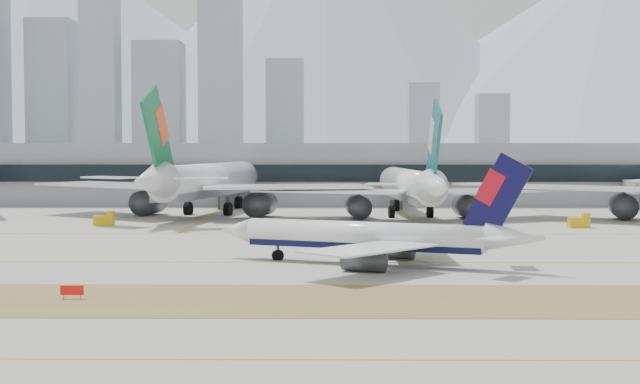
{
  "coord_description": "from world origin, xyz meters",
  "views": [
    {
      "loc": [
        3.78,
        -114.38,
        14.44
      ],
      "look_at": [
        2.36,
        18.0,
        7.5
      ],
      "focal_mm": 50.0,
      "sensor_mm": 36.0,
      "label": 1
    }
  ],
  "objects_px": {
    "terminal": "(315,172)",
    "taxiing_airliner": "(375,238)",
    "widebody_eva": "(206,183)",
    "widebody_cathay": "(412,188)"
  },
  "relations": [
    {
      "from": "terminal",
      "to": "taxiing_airliner",
      "type": "bearing_deg",
      "value": -85.67
    },
    {
      "from": "widebody_eva",
      "to": "widebody_cathay",
      "type": "xyz_separation_m",
      "value": [
        41.82,
        -5.84,
        -0.72
      ]
    },
    {
      "from": "terminal",
      "to": "widebody_cathay",
      "type": "bearing_deg",
      "value": -69.02
    },
    {
      "from": "widebody_eva",
      "to": "widebody_cathay",
      "type": "distance_m",
      "value": 42.23
    },
    {
      "from": "terminal",
      "to": "widebody_eva",
      "type": "bearing_deg",
      "value": -114.92
    },
    {
      "from": "taxiing_airliner",
      "to": "widebody_eva",
      "type": "xyz_separation_m",
      "value": [
        -30.95,
        75.69,
        3.44
      ]
    },
    {
      "from": "widebody_cathay",
      "to": "terminal",
      "type": "bearing_deg",
      "value": 16.41
    },
    {
      "from": "widebody_eva",
      "to": "terminal",
      "type": "relative_size",
      "value": 0.25
    },
    {
      "from": "widebody_eva",
      "to": "widebody_cathay",
      "type": "bearing_deg",
      "value": -85.96
    },
    {
      "from": "widebody_eva",
      "to": "terminal",
      "type": "bearing_deg",
      "value": -12.93
    }
  ]
}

